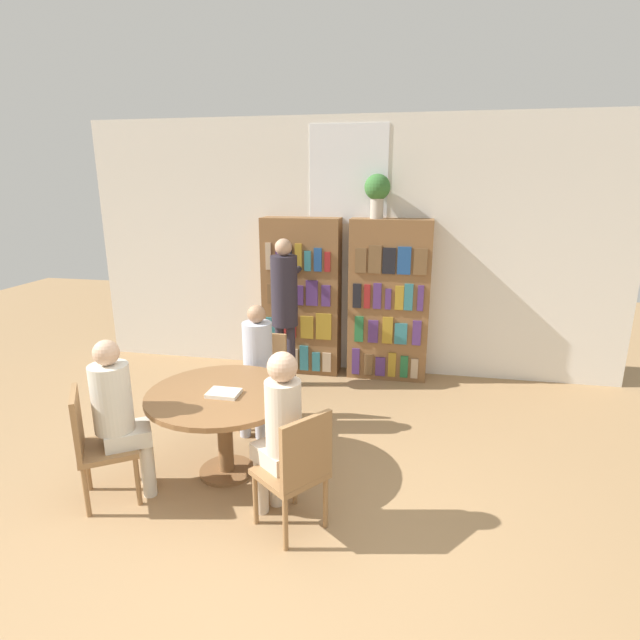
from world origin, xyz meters
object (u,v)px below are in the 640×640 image
object	(u,v)px
chair_far_side	(297,468)
seated_reader_back	(119,410)
librarian_standing	(285,298)
seated_reader_right	(280,427)
bookshelf_right	(389,301)
chair_near_camera	(96,441)
seated_reader_left	(256,362)
reading_table	(223,406)
chair_left_side	(264,375)
flower_vase	(377,191)
bookshelf_left	(302,297)

from	to	relation	value
chair_far_side	seated_reader_back	bearing A→B (deg)	121.61
librarian_standing	seated_reader_right	bearing A→B (deg)	-75.77
seated_reader_right	bookshelf_right	bearing A→B (deg)	27.27
chair_near_camera	seated_reader_left	size ratio (longest dim) A/B	0.72
bookshelf_right	reading_table	xyz separation A→B (m)	(-1.12, -2.35, -0.35)
chair_left_side	chair_far_side	world-z (taller)	same
flower_vase	librarian_standing	distance (m)	1.57
bookshelf_right	chair_far_side	world-z (taller)	bookshelf_right
seated_reader_left	seated_reader_right	bearing A→B (deg)	116.95
seated_reader_left	chair_near_camera	bearing A→B (deg)	59.89
bookshelf_left	chair_near_camera	xyz separation A→B (m)	(-0.85, -2.87, -0.45)
librarian_standing	flower_vase	bearing A→B (deg)	28.11
seated_reader_right	seated_reader_back	world-z (taller)	seated_reader_right
flower_vase	librarian_standing	bearing A→B (deg)	-151.89
bookshelf_right	chair_far_side	distance (m)	2.98
bookshelf_left	seated_reader_right	size ratio (longest dim) A/B	1.51
chair_far_side	librarian_standing	world-z (taller)	librarian_standing
bookshelf_right	flower_vase	bearing A→B (deg)	178.38
seated_reader_back	chair_near_camera	bearing A→B (deg)	-90.00
reading_table	seated_reader_left	xyz separation A→B (m)	(0.03, 0.75, 0.10)
bookshelf_left	librarian_standing	distance (m)	0.52
chair_near_camera	seated_reader_back	xyz separation A→B (m)	(0.15, 0.10, 0.21)
bookshelf_left	bookshelf_right	distance (m)	1.04
bookshelf_right	seated_reader_right	world-z (taller)	bookshelf_right
bookshelf_right	flower_vase	world-z (taller)	flower_vase
bookshelf_right	chair_left_side	world-z (taller)	bookshelf_right
bookshelf_left	flower_vase	distance (m)	1.52
chair_near_camera	chair_far_side	distance (m)	1.50
flower_vase	librarian_standing	world-z (taller)	flower_vase
chair_left_side	seated_reader_back	distance (m)	1.51
chair_left_side	seated_reader_back	xyz separation A→B (m)	(-0.66, -1.35, 0.21)
chair_far_side	seated_reader_right	size ratio (longest dim) A/B	0.70
chair_left_side	bookshelf_right	bearing A→B (deg)	-125.46
flower_vase	seated_reader_left	world-z (taller)	flower_vase
bookshelf_left	librarian_standing	bearing A→B (deg)	-98.66
chair_far_side	seated_reader_right	bearing A→B (deg)	90.00
bookshelf_left	flower_vase	xyz separation A→B (m)	(0.87, 0.00, 1.24)
seated_reader_back	seated_reader_left	bearing A→B (deg)	116.97
chair_near_camera	seated_reader_back	distance (m)	0.28
chair_far_side	seated_reader_left	distance (m)	1.51
chair_far_side	seated_reader_right	xyz separation A→B (m)	(-0.14, 0.11, 0.22)
flower_vase	seated_reader_right	xyz separation A→B (m)	(-0.36, -2.81, -1.48)
librarian_standing	seated_reader_left	bearing A→B (deg)	-88.77
flower_vase	chair_far_side	xyz separation A→B (m)	(-0.22, -2.93, -1.69)
flower_vase	chair_left_side	world-z (taller)	flower_vase
reading_table	librarian_standing	distance (m)	1.90
bookshelf_left	chair_near_camera	world-z (taller)	bookshelf_left
seated_reader_left	seated_reader_right	distance (m)	1.33
reading_table	chair_near_camera	xyz separation A→B (m)	(-0.77, -0.52, -0.10)
reading_table	seated_reader_right	size ratio (longest dim) A/B	0.95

